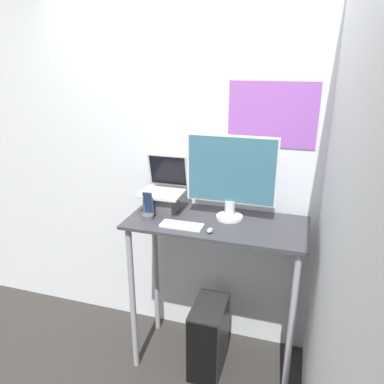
% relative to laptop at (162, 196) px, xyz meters
% --- Properties ---
extents(wall_back, '(6.00, 0.06, 2.60)m').
position_rel_laptop_xyz_m(wall_back, '(0.39, 0.27, 0.10)').
color(wall_back, silver).
rests_on(wall_back, ground_plane).
extents(wall_side_right, '(0.05, 6.00, 2.60)m').
position_rel_laptop_xyz_m(wall_side_right, '(1.04, -0.33, 0.10)').
color(wall_side_right, silver).
rests_on(wall_side_right, ground_plane).
extents(desk, '(1.13, 0.51, 1.11)m').
position_rel_laptop_xyz_m(desk, '(0.39, -0.07, -0.32)').
color(desk, '#333338').
rests_on(desk, ground_plane).
extents(laptop, '(0.28, 0.28, 0.36)m').
position_rel_laptop_xyz_m(laptop, '(0.00, 0.00, 0.00)').
color(laptop, '#4C4C51').
rests_on(laptop, desk).
extents(monitor, '(0.56, 0.17, 0.54)m').
position_rel_laptop_xyz_m(monitor, '(0.46, -0.00, 0.18)').
color(monitor, silver).
rests_on(monitor, desk).
extents(keyboard, '(0.26, 0.10, 0.02)m').
position_rel_laptop_xyz_m(keyboard, '(0.21, -0.21, -0.09)').
color(keyboard, white).
rests_on(keyboard, desk).
extents(mouse, '(0.04, 0.06, 0.03)m').
position_rel_laptop_xyz_m(mouse, '(0.39, -0.24, -0.09)').
color(mouse, '#99999E').
rests_on(mouse, desk).
extents(cell_phone, '(0.07, 0.07, 0.18)m').
position_rel_laptop_xyz_m(cell_phone, '(-0.04, -0.16, -0.05)').
color(cell_phone, '#4C4C51').
rests_on(cell_phone, desk).
extents(computer_tower, '(0.21, 0.37, 0.52)m').
position_rel_laptop_xyz_m(computer_tower, '(0.37, -0.15, -0.95)').
color(computer_tower, black).
rests_on(computer_tower, ground_plane).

